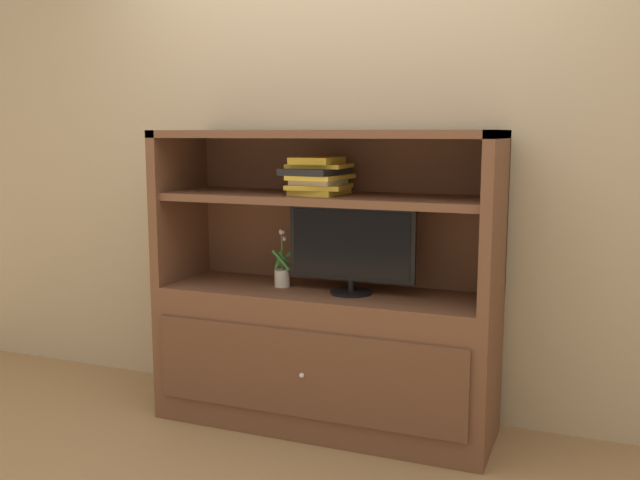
% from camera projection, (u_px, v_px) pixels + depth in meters
% --- Properties ---
extents(ground_plane, '(8.00, 8.00, 0.00)m').
position_uv_depth(ground_plane, '(290.00, 458.00, 3.11)').
color(ground_plane, '#99754C').
extents(painted_rear_wall, '(6.00, 0.10, 2.80)m').
position_uv_depth(painted_rear_wall, '(349.00, 135.00, 3.59)').
color(painted_rear_wall, tan).
rests_on(painted_rear_wall, ground_plane).
extents(media_console, '(1.62, 0.53, 1.42)m').
position_uv_depth(media_console, '(324.00, 329.00, 3.41)').
color(media_console, brown).
rests_on(media_console, ground_plane).
extents(tv_monitor, '(0.61, 0.20, 0.41)m').
position_uv_depth(tv_monitor, '(351.00, 248.00, 3.28)').
color(tv_monitor, black).
rests_on(tv_monitor, media_console).
extents(potted_plant, '(0.10, 0.11, 0.28)m').
position_uv_depth(potted_plant, '(282.00, 274.00, 3.46)').
color(potted_plant, beige).
rests_on(potted_plant, media_console).
extents(magazine_stack, '(0.29, 0.33, 0.17)m').
position_uv_depth(magazine_stack, '(318.00, 176.00, 3.30)').
color(magazine_stack, gold).
rests_on(magazine_stack, media_console).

